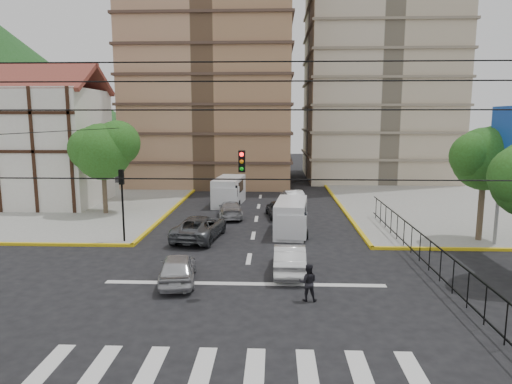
# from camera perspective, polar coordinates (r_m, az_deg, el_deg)

# --- Properties ---
(ground) EXTENTS (160.00, 160.00, 0.00)m
(ground) POSITION_cam_1_polar(r_m,az_deg,el_deg) (20.40, -1.69, -12.58)
(ground) COLOR black
(ground) RESTS_ON ground
(sidewalk_nw) EXTENTS (26.00, 26.00, 0.15)m
(sidewalk_nw) POSITION_cam_1_polar(r_m,az_deg,el_deg) (45.01, -26.04, -1.33)
(sidewalk_nw) COLOR gray
(sidewalk_nw) RESTS_ON ground
(sidewalk_ne) EXTENTS (26.00, 26.00, 0.15)m
(sidewalk_ne) POSITION_cam_1_polar(r_m,az_deg,el_deg) (43.78, 27.51, -1.71)
(sidewalk_ne) COLOR gray
(sidewalk_ne) RESTS_ON ground
(crosswalk_stripes) EXTENTS (12.00, 2.40, 0.01)m
(crosswalk_stripes) POSITION_cam_1_polar(r_m,az_deg,el_deg) (15.02, -3.41, -21.08)
(crosswalk_stripes) COLOR silver
(crosswalk_stripes) RESTS_ON ground
(stop_line) EXTENTS (13.00, 0.40, 0.01)m
(stop_line) POSITION_cam_1_polar(r_m,az_deg,el_deg) (21.52, -1.47, -11.39)
(stop_line) COLOR silver
(stop_line) RESTS_ON ground
(tudor_building) EXTENTS (10.80, 8.05, 12.23)m
(tudor_building) POSITION_cam_1_polar(r_m,az_deg,el_deg) (43.97, -25.37, 5.30)
(tudor_building) COLOR silver
(tudor_building) RESTS_ON ground
(park_fence) EXTENTS (0.10, 22.50, 1.66)m
(park_fence) POSITION_cam_1_polar(r_m,az_deg,el_deg) (25.75, 19.70, -8.45)
(park_fence) COLOR black
(park_fence) RESTS_ON ground
(tree_park_c) EXTENTS (4.65, 3.80, 7.25)m
(tree_park_c) POSITION_cam_1_polar(r_m,az_deg,el_deg) (30.76, 26.84, 4.04)
(tree_park_c) COLOR #473828
(tree_park_c) RESTS_ON ground
(tree_tudor) EXTENTS (5.39, 4.40, 7.43)m
(tree_tudor) POSITION_cam_1_polar(r_m,az_deg,el_deg) (37.42, -18.50, 5.12)
(tree_tudor) COLOR #473828
(tree_tudor) RESTS_ON ground
(traffic_light_nw) EXTENTS (0.28, 0.22, 4.40)m
(traffic_light_nw) POSITION_cam_1_polar(r_m,az_deg,el_deg) (28.58, -16.39, -0.15)
(traffic_light_nw) COLOR black
(traffic_light_nw) RESTS_ON ground
(traffic_light_hanging) EXTENTS (18.00, 9.12, 0.92)m
(traffic_light_hanging) POSITION_cam_1_polar(r_m,az_deg,el_deg) (17.00, -2.27, 3.56)
(traffic_light_hanging) COLOR black
(traffic_light_hanging) RESTS_ON ground
(van_right_lane) EXTENTS (2.39, 5.04, 2.19)m
(van_right_lane) POSITION_cam_1_polar(r_m,az_deg,el_deg) (30.10, 4.41, -3.31)
(van_right_lane) COLOR silver
(van_right_lane) RESTS_ON ground
(van_left_lane) EXTENTS (2.61, 5.53, 2.41)m
(van_left_lane) POSITION_cam_1_polar(r_m,az_deg,el_deg) (40.05, -3.44, -0.01)
(van_left_lane) COLOR silver
(van_left_lane) RESTS_ON ground
(car_silver_front_left) EXTENTS (2.20, 4.25, 1.38)m
(car_silver_front_left) POSITION_cam_1_polar(r_m,az_deg,el_deg) (21.81, -9.76, -9.33)
(car_silver_front_left) COLOR silver
(car_silver_front_left) RESTS_ON ground
(car_white_front_right) EXTENTS (1.59, 4.37, 1.43)m
(car_white_front_right) POSITION_cam_1_polar(r_m,az_deg,el_deg) (22.86, 4.21, -8.28)
(car_white_front_right) COLOR silver
(car_white_front_right) RESTS_ON ground
(car_grey_mid_left) EXTENTS (3.22, 5.71, 1.51)m
(car_grey_mid_left) POSITION_cam_1_polar(r_m,az_deg,el_deg) (29.16, -7.05, -4.39)
(car_grey_mid_left) COLOR #585B60
(car_grey_mid_left) RESTS_ON ground
(car_silver_rear_left) EXTENTS (2.34, 4.57, 1.27)m
(car_silver_rear_left) POSITION_cam_1_polar(r_m,az_deg,el_deg) (35.17, -3.20, -2.18)
(car_silver_rear_left) COLOR #A9AAAE
(car_silver_rear_left) RESTS_ON ground
(car_darkgrey_mid_right) EXTENTS (2.21, 4.23, 1.37)m
(car_darkgrey_mid_right) POSITION_cam_1_polar(r_m,az_deg,el_deg) (35.21, 2.82, -2.08)
(car_darkgrey_mid_right) COLOR #2A292C
(car_darkgrey_mid_right) RESTS_ON ground
(car_white_rear_right) EXTENTS (2.19, 4.54, 1.43)m
(car_white_rear_right) POSITION_cam_1_polar(r_m,az_deg,el_deg) (39.85, 4.60, -0.73)
(car_white_rear_right) COLOR silver
(car_white_rear_right) RESTS_ON ground
(pedestrian_crosswalk) EXTENTS (0.81, 0.65, 1.59)m
(pedestrian_crosswalk) POSITION_cam_1_polar(r_m,az_deg,el_deg) (19.54, 6.52, -11.16)
(pedestrian_crosswalk) COLOR black
(pedestrian_crosswalk) RESTS_ON ground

